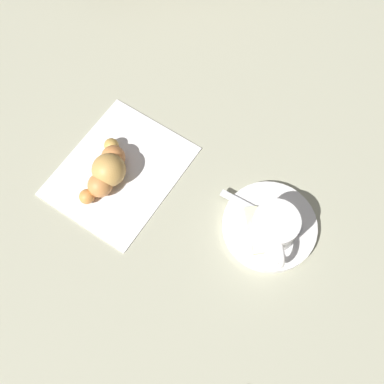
# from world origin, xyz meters

# --- Properties ---
(ground_plane) EXTENTS (1.80, 1.80, 0.00)m
(ground_plane) POSITION_xyz_m (0.00, 0.00, 0.00)
(ground_plane) COLOR #A9A88D
(saucer) EXTENTS (0.13, 0.13, 0.01)m
(saucer) POSITION_xyz_m (0.12, -0.01, 0.01)
(saucer) COLOR white
(saucer) RESTS_ON ground
(espresso_cup) EXTENTS (0.06, 0.08, 0.05)m
(espresso_cup) POSITION_xyz_m (0.12, -0.02, 0.03)
(espresso_cup) COLOR white
(espresso_cup) RESTS_ON saucer
(teaspoon) EXTENTS (0.12, 0.03, 0.01)m
(teaspoon) POSITION_xyz_m (0.12, 0.00, 0.01)
(teaspoon) COLOR silver
(teaspoon) RESTS_ON saucer
(sugar_packet) EXTENTS (0.05, 0.07, 0.01)m
(sugar_packet) POSITION_xyz_m (0.10, -0.02, 0.01)
(sugar_packet) COLOR beige
(sugar_packet) RESTS_ON saucer
(napkin) EXTENTS (0.20, 0.22, 0.00)m
(napkin) POSITION_xyz_m (-0.11, -0.00, 0.00)
(napkin) COLOR white
(napkin) RESTS_ON ground
(croissant) EXTENTS (0.06, 0.12, 0.05)m
(croissant) POSITION_xyz_m (-0.12, -0.01, 0.02)
(croissant) COLOR #D98940
(croissant) RESTS_ON napkin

